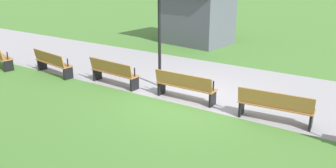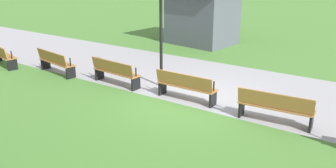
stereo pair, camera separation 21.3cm
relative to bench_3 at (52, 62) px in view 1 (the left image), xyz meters
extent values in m
plane|color=#477A33|center=(5.46, 0.47, -0.48)|extent=(120.00, 120.00, 0.00)
cube|color=#939399|center=(5.46, 2.47, -0.47)|extent=(42.08, 4.79, 0.01)
cube|color=black|center=(-1.81, -0.63, -0.26)|extent=(0.14, 0.38, 0.43)
cylinder|color=black|center=(-1.80, -0.61, 0.13)|extent=(0.05, 0.05, 0.30)
cube|color=#996633|center=(0.01, 0.07, -0.03)|extent=(1.95, 0.72, 0.04)
cube|color=#996633|center=(-0.02, -0.13, 0.21)|extent=(1.90, 0.38, 0.40)
cube|color=black|center=(-0.87, 0.20, -0.26)|extent=(0.11, 0.38, 0.43)
cylinder|color=black|center=(-0.87, 0.22, 0.13)|extent=(0.05, 0.05, 0.30)
cube|color=black|center=(0.89, -0.06, -0.26)|extent=(0.11, 0.38, 0.43)
cylinder|color=black|center=(0.89, -0.04, 0.13)|extent=(0.05, 0.05, 0.30)
cube|color=#996633|center=(2.73, 0.37, -0.03)|extent=(1.93, 0.58, 0.04)
cube|color=#996633|center=(2.71, 0.17, 0.21)|extent=(1.91, 0.25, 0.40)
cube|color=black|center=(1.84, 0.44, -0.26)|extent=(0.09, 0.38, 0.43)
cylinder|color=black|center=(1.84, 0.46, 0.13)|extent=(0.05, 0.05, 0.30)
cube|color=black|center=(3.62, 0.31, -0.26)|extent=(0.09, 0.38, 0.43)
cylinder|color=black|center=(3.62, 0.33, 0.13)|extent=(0.05, 0.05, 0.30)
cube|color=#996633|center=(5.46, 0.47, -0.03)|extent=(1.90, 0.44, 0.04)
cube|color=#996633|center=(5.46, 0.27, 0.21)|extent=(1.90, 0.10, 0.40)
cube|color=black|center=(4.57, 0.47, -0.26)|extent=(0.06, 0.37, 0.43)
cylinder|color=black|center=(4.57, 0.49, 0.13)|extent=(0.04, 0.04, 0.30)
cube|color=black|center=(6.35, 0.47, -0.26)|extent=(0.06, 0.37, 0.43)
cylinder|color=black|center=(6.35, 0.49, 0.13)|extent=(0.04, 0.04, 0.30)
cube|color=#996633|center=(8.19, 0.37, -0.03)|extent=(1.93, 0.58, 0.04)
cube|color=#996633|center=(8.21, 0.17, 0.21)|extent=(1.91, 0.25, 0.40)
cube|color=black|center=(7.30, 0.31, -0.26)|extent=(0.09, 0.38, 0.43)
cylinder|color=black|center=(7.30, 0.33, 0.13)|extent=(0.05, 0.05, 0.30)
cube|color=black|center=(9.08, 0.44, -0.26)|extent=(0.09, 0.38, 0.43)
cylinder|color=black|center=(9.08, 0.46, 0.13)|extent=(0.05, 0.05, 0.30)
cylinder|color=black|center=(4.09, 1.08, 1.34)|extent=(0.10, 0.10, 3.63)
cube|color=#4C515B|center=(1.89, 7.83, 0.85)|extent=(3.39, 2.83, 2.66)
camera|label=1|loc=(10.35, -8.11, 3.42)|focal=37.13mm
camera|label=2|loc=(10.53, -7.99, 3.42)|focal=37.13mm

